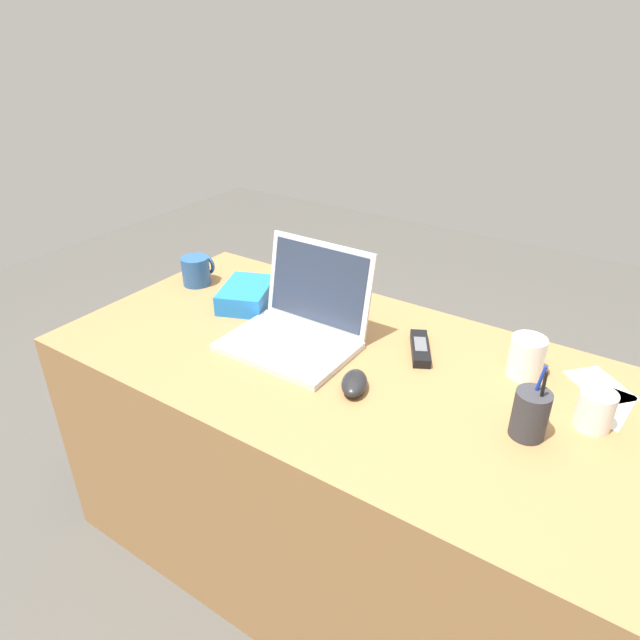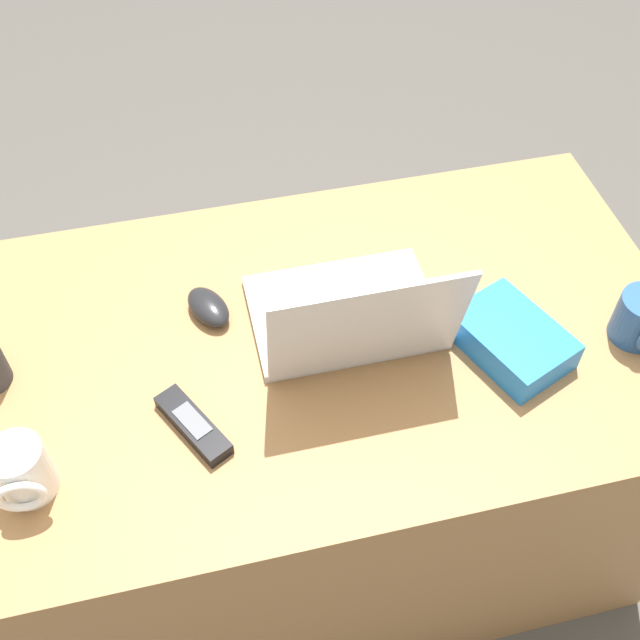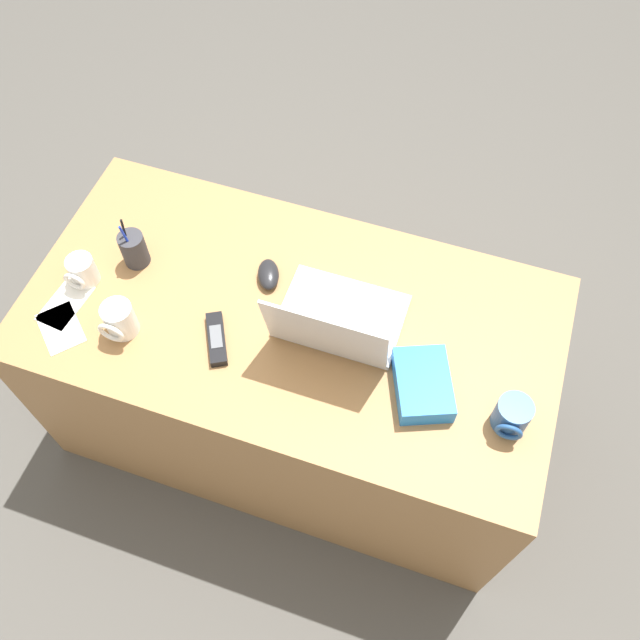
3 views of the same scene
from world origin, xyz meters
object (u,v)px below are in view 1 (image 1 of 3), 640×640
object	(u,v)px
coffee_mug_white	(527,356)
coffee_mug_tall	(596,409)
pen_holder	(530,414)
snack_bag	(247,295)
computer_mouse	(354,383)
coffee_mug_spare	(197,270)
laptop	(298,325)
cordless_phone	(420,348)

from	to	relation	value
coffee_mug_white	coffee_mug_tall	world-z (taller)	coffee_mug_white
pen_holder	snack_bag	bearing A→B (deg)	171.06
computer_mouse	snack_bag	distance (m)	0.54
coffee_mug_spare	snack_bag	size ratio (longest dim) A/B	0.52
laptop	coffee_mug_tall	distance (m)	0.73
coffee_mug_white	coffee_mug_spare	distance (m)	1.04
coffee_mug_spare	laptop	bearing A→B (deg)	-13.43
computer_mouse	pen_holder	bearing A→B (deg)	-14.12
computer_mouse	coffee_mug_tall	distance (m)	0.52
coffee_mug_white	coffee_mug_tall	distance (m)	0.21
laptop	coffee_mug_white	distance (m)	0.58
computer_mouse	pen_holder	size ratio (longest dim) A/B	0.62
pen_holder	snack_bag	size ratio (longest dim) A/B	0.86
pen_holder	snack_bag	xyz separation A→B (m)	(-0.88, 0.14, -0.02)
coffee_mug_white	snack_bag	xyz separation A→B (m)	(-0.81, -0.09, -0.02)
cordless_phone	snack_bag	world-z (taller)	snack_bag
coffee_mug_white	coffee_mug_spare	xyz separation A→B (m)	(-1.04, -0.07, -0.01)
computer_mouse	coffee_mug_spare	size ratio (longest dim) A/B	1.03
coffee_mug_tall	computer_mouse	bearing A→B (deg)	-160.52
coffee_mug_spare	coffee_mug_tall	bearing A→B (deg)	-2.34
coffee_mug_tall	coffee_mug_spare	size ratio (longest dim) A/B	0.87
coffee_mug_white	pen_holder	bearing A→B (deg)	-72.67
cordless_phone	pen_holder	bearing A→B (deg)	-28.35
computer_mouse	pen_holder	distance (m)	0.39
computer_mouse	cordless_phone	bearing A→B (deg)	52.87
pen_holder	snack_bag	distance (m)	0.89
computer_mouse	coffee_mug_spare	distance (m)	0.76
coffee_mug_white	pen_holder	xyz separation A→B (m)	(0.07, -0.22, 0.00)
laptop	coffee_mug_white	size ratio (longest dim) A/B	3.23
coffee_mug_white	snack_bag	distance (m)	0.81
coffee_mug_white	coffee_mug_spare	bearing A→B (deg)	-176.41
coffee_mug_tall	pen_holder	bearing A→B (deg)	-134.39
coffee_mug_white	coffee_mug_tall	bearing A→B (deg)	-32.89
coffee_mug_tall	coffee_mug_spare	world-z (taller)	coffee_mug_spare
pen_holder	coffee_mug_white	bearing A→B (deg)	107.33
laptop	cordless_phone	bearing A→B (deg)	24.14
laptop	coffee_mug_white	bearing A→B (deg)	18.37
laptop	coffee_mug_spare	world-z (taller)	laptop
laptop	snack_bag	size ratio (longest dim) A/B	1.71
coffee_mug_white	coffee_mug_spare	world-z (taller)	coffee_mug_white
coffee_mug_white	snack_bag	size ratio (longest dim) A/B	0.53
coffee_mug_tall	snack_bag	distance (m)	0.99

